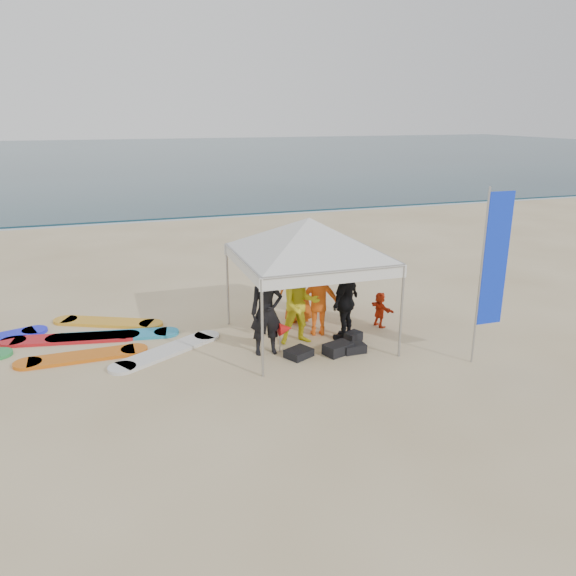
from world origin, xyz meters
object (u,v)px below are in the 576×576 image
Objects in this scene: person_orange_b at (298,285)px; person_yellow at (300,304)px; person_black_b at (345,301)px; person_seated at (380,309)px; surfboard_spread at (73,343)px; feather_flag at (493,262)px; person_orange_a at (318,298)px; canopy_tent at (309,218)px; marker_pennant at (285,329)px; person_black_a at (266,312)px.

person_yellow is at bearing 72.66° from person_orange_b.
person_black_b is 2.08× the size of person_seated.
person_seated is 0.14× the size of surfboard_spread.
feather_flag reaches higher than person_yellow.
person_yellow is 0.98× the size of person_orange_b.
person_yellow is 0.67m from person_orange_a.
person_orange_a is at bearing 36.33° from canopy_tent.
canopy_tent is 5.66m from surfboard_spread.
person_orange_a is at bearing 77.81° from person_seated.
person_orange_a is at bearing -84.62° from person_black_b.
canopy_tent is 2.31m from marker_pennant.
surfboard_spread is (-5.00, 0.19, -0.85)m from person_orange_b.
person_black_b is (1.82, 0.21, -0.05)m from person_black_a.
person_seated is at bearing -9.50° from surfboard_spread.
marker_pennant is at bearing 155.02° from feather_flag.
person_black_a is at bearing -32.58° from person_black_b.
feather_flag is (2.59, -2.37, 1.18)m from person_orange_a.
person_orange_a is at bearing 100.16° from person_orange_b.
person_black_b is 0.28× the size of surfboard_spread.
person_orange_a is at bearing 137.56° from feather_flag.
person_black_b is (1.00, -0.08, -0.02)m from person_yellow.
feather_flag is (3.97, -1.70, 1.12)m from person_black_a.
person_black_a is at bearing -24.69° from surfboard_spread.
person_black_a is 1.07× the size of person_orange_a.
canopy_tent is at bearing -55.14° from person_black_b.
surfboard_spread is (-4.61, 1.45, -0.83)m from person_yellow.
person_seated is at bearing 114.94° from feather_flag.
person_orange_a is 0.94× the size of person_orange_b.
person_orange_a is 1.57m from person_seated.
person_orange_b reaches higher than person_orange_a.
person_orange_a is 2.64× the size of marker_pennant.
feather_flag is at bearing 152.30° from person_orange_a.
canopy_tent reaches higher than person_black_b.
person_yellow is 3.89m from feather_flag.
canopy_tent is (1.06, 0.43, 1.75)m from person_black_a.
person_seated is (2.06, 0.33, -0.46)m from person_yellow.
person_black_a is 2.09m from canopy_tent.
person_orange_a is 0.28× the size of surfboard_spread.
person_orange_b is at bearing -65.07° from person_orange_a.
marker_pennant is (-0.67, -0.47, -2.16)m from canopy_tent.
person_black_a is 4.25m from surfboard_spread.
person_orange_b is 2.79× the size of marker_pennant.
feather_flag is 4.23m from marker_pennant.
surfboard_spread is at bearing 156.93° from marker_pennant.
person_black_b is at bearing 114.30° from person_orange_b.
person_orange_b is 2.17× the size of person_seated.
feather_flag is (2.91, -2.13, -0.63)m from canopy_tent.
feather_flag reaches higher than surfboard_spread.
feather_flag reaches higher than marker_pennant.
marker_pennant is at bearing -29.36° from person_black_b.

